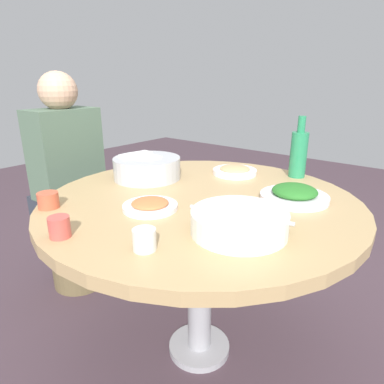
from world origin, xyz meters
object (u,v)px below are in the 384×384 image
soup_bowl (239,223)px  dish_greens (294,194)px  round_dining_table (200,216)px  diner_left (66,159)px  tea_cup_near (144,239)px  dish_tofu_braise (150,205)px  rice_bowl (147,167)px  dish_shrimp (235,171)px  green_bottle (299,153)px  stool_for_diner_left (78,249)px  tea_cup_far (59,227)px  tea_cup_side (48,200)px

soup_bowl → dish_greens: bearing=178.0°
round_dining_table → diner_left: (0.03, -0.87, 0.10)m
tea_cup_near → diner_left: bearing=-110.9°
diner_left → dish_greens: bearing=101.0°
round_dining_table → dish_tofu_braise: (0.20, -0.06, 0.09)m
round_dining_table → dish_tofu_braise: 0.23m
rice_bowl → diner_left: 0.54m
dish_shrimp → green_bottle: bearing=120.7°
soup_bowl → stool_for_diner_left: (-0.14, -1.15, -0.54)m
rice_bowl → green_bottle: bearing=131.4°
green_bottle → tea_cup_near: 0.92m
green_bottle → tea_cup_far: 1.06m
diner_left → stool_for_diner_left: bearing=0.0°
round_dining_table → dish_tofu_braise: size_ratio=6.25×
tea_cup_far → tea_cup_side: size_ratio=0.86×
diner_left → tea_cup_far: bearing=57.7°
tea_cup_side → tea_cup_near: bearing=90.5°
soup_bowl → dish_greens: 0.37m
soup_bowl → dish_greens: (-0.37, 0.01, -0.01)m
tea_cup_far → green_bottle: bearing=164.9°
dish_tofu_braise → tea_cup_near: (0.21, 0.20, 0.02)m
dish_shrimp → stool_for_diner_left: 1.03m
tea_cup_near → tea_cup_side: bearing=-89.5°
dish_shrimp → diner_left: size_ratio=0.27×
tea_cup_far → round_dining_table: bearing=168.3°
round_dining_table → green_bottle: 0.56m
dish_shrimp → tea_cup_side: size_ratio=2.87×
stool_for_diner_left → green_bottle: bearing=117.1°
dish_shrimp → tea_cup_far: 0.87m
dish_tofu_braise → diner_left: size_ratio=0.25×
round_dining_table → tea_cup_near: bearing=18.0°
green_bottle → diner_left: 1.17m
soup_bowl → diner_left: bearing=-97.0°
dish_shrimp → stool_for_diner_left: (0.39, -0.80, -0.53)m
round_dining_table → dish_shrimp: (-0.36, -0.07, 0.10)m
dish_shrimp → round_dining_table: bearing=11.8°
rice_bowl → green_bottle: size_ratio=1.09×
soup_bowl → dish_greens: size_ratio=1.22×
tea_cup_side → stool_for_diner_left: tea_cup_side is taller
green_bottle → stool_for_diner_left: size_ratio=0.64×
round_dining_table → soup_bowl: size_ratio=3.90×
rice_bowl → tea_cup_side: size_ratio=4.17×
dish_shrimp → tea_cup_near: (0.77, 0.21, 0.01)m
tea_cup_far → tea_cup_side: bearing=-112.0°
rice_bowl → dish_shrimp: (-0.31, 0.27, -0.03)m
tea_cup_side → tea_cup_far: bearing=68.0°
green_bottle → tea_cup_side: green_bottle is taller
soup_bowl → dish_shrimp: soup_bowl is taller
green_bottle → diner_left: size_ratio=0.36×
round_dining_table → rice_bowl: size_ratio=3.99×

